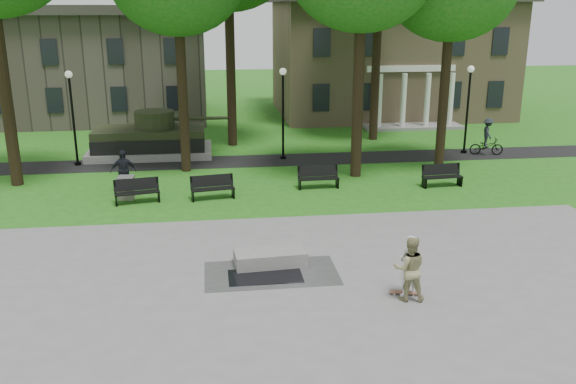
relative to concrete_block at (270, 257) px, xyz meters
name	(u,v)px	position (x,y,z in m)	size (l,w,h in m)	color
ground	(313,246)	(1.57, 1.35, -0.24)	(120.00, 120.00, 0.00)	#255F16
plaza	(345,318)	(1.57, -3.65, -0.23)	(22.00, 16.00, 0.02)	gray
footpath	(274,160)	(1.57, 13.35, -0.24)	(44.00, 2.60, 0.01)	black
building_right	(388,54)	(11.57, 27.34, 4.10)	(17.00, 12.00, 8.60)	#9E8460
building_left	(98,67)	(-9.43, 27.85, 3.35)	(15.00, 10.00, 7.20)	#4C443D
lamp_left	(72,110)	(-8.43, 13.65, 2.55)	(0.36, 0.36, 4.73)	black
lamp_mid	(283,106)	(2.07, 13.65, 2.55)	(0.36, 0.36, 4.73)	black
lamp_right	(468,102)	(12.07, 13.65, 2.55)	(0.36, 0.36, 4.73)	black
tank_monument	(151,140)	(-4.89, 15.35, 0.61)	(7.45, 3.40, 2.40)	gray
puddle	(265,276)	(-0.24, -0.87, -0.22)	(2.20, 1.20, 0.00)	black
concrete_block	(270,257)	(0.00, 0.00, 0.00)	(2.20, 1.00, 0.45)	gray
skateboard	(404,293)	(3.49, -2.55, -0.19)	(0.78, 0.20, 0.07)	brown
skateboarder	(409,266)	(3.56, -2.62, 0.66)	(0.65, 0.42, 1.77)	white
friend_watching	(410,269)	(3.51, -2.85, 0.69)	(0.89, 0.69, 1.83)	#989262
pedestrian_walker	(123,171)	(-5.49, 8.59, 0.68)	(1.08, 0.45, 1.85)	black
cyclist	(487,140)	(13.08, 13.09, 0.58)	(1.86, 1.09, 2.00)	black
park_bench_0	(137,190)	(-4.75, 6.94, 0.28)	(1.85, 0.85, 1.00)	black
park_bench_1	(213,187)	(-1.69, 7.09, 0.28)	(1.85, 0.79, 1.00)	black
park_bench_2	(318,176)	(2.95, 8.09, 0.28)	(1.81, 0.57, 1.00)	black
park_bench_3	(442,175)	(8.47, 7.65, 0.28)	(1.83, 0.65, 1.00)	black
trash_bin	(127,187)	(-5.25, 7.56, 0.24)	(0.71, 0.71, 0.96)	#A79A8A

